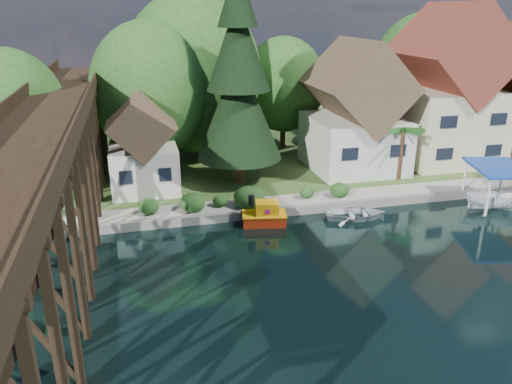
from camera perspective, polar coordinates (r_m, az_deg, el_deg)
The scene contains 15 objects.
ground at distance 29.30m, azimuth 11.08°, elevation -8.30°, with size 140.00×140.00×0.00m, color black.
bank at distance 59.84m, azimuth -2.52°, elevation 7.16°, with size 140.00×52.00×0.50m, color #324F1F.
seawall at distance 37.31m, azimuth 11.64°, elevation -1.40°, with size 60.00×0.40×0.62m, color slate.
promenade at distance 39.17m, azimuth 13.52°, elevation -0.14°, with size 50.00×2.60×0.06m, color gray.
trestle_bridge at distance 29.90m, azimuth -22.03°, elevation 2.29°, with size 4.12×44.18×9.30m.
house_left at distance 44.14m, azimuth 11.25°, elevation 8.55°, with size 7.64×8.64×11.02m.
house_center at distance 48.79m, azimuth 20.90°, elevation 10.25°, with size 8.65×9.18×13.89m.
shed at distance 38.95m, azimuth -12.80°, elevation 4.90°, with size 5.09×5.40×7.85m.
bg_trees at distance 46.57m, azimuth 1.80°, elevation 12.21°, with size 49.90×13.30×10.57m.
shrubs at distance 35.43m, azimuth -1.81°, elevation -0.55°, with size 15.76×2.47×1.70m.
conifer at distance 38.97m, azimuth -2.02°, elevation 12.40°, with size 6.74×6.74×16.59m.
palm_tree at distance 41.96m, azimuth 16.45°, elevation 6.73°, with size 3.52×3.52×4.68m.
tugboat at distance 33.79m, azimuth 1.02°, elevation -2.68°, with size 3.23×2.17×2.16m.
boat_white_a at distance 35.50m, azimuth 11.29°, elevation -2.29°, with size 3.03×4.25×0.88m, color silver.
boat_canopy at distance 40.09m, azimuth 25.62°, elevation 0.14°, with size 4.67×5.76×3.23m.
Camera 1 is at (-11.48, -23.14, 13.84)m, focal length 35.00 mm.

